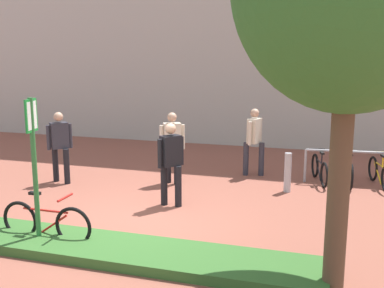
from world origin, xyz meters
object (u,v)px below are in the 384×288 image
(parking_sign_post, at_px, (33,151))
(bollard_steel, at_px, (288,172))
(bike_rack_cluster, at_px, (349,170))
(person_suited_dark, at_px, (171,159))
(person_casual_tan, at_px, (254,138))
(bike_at_sign, at_px, (46,222))
(person_shirt_white, at_px, (172,143))
(person_suited_navy, at_px, (60,143))

(parking_sign_post, distance_m, bollard_steel, 5.65)
(bike_rack_cluster, bearing_deg, person_suited_dark, -141.95)
(person_casual_tan, bearing_deg, bike_at_sign, -115.78)
(parking_sign_post, relative_size, bike_at_sign, 1.45)
(person_suited_dark, bearing_deg, bike_at_sign, -119.47)
(person_shirt_white, bearing_deg, bike_at_sign, -101.67)
(parking_sign_post, height_order, person_shirt_white, parking_sign_post)
(bike_rack_cluster, height_order, person_casual_tan, person_casual_tan)
(person_shirt_white, relative_size, person_suited_navy, 1.00)
(bollard_steel, bearing_deg, parking_sign_post, -130.46)
(bike_rack_cluster, relative_size, person_suited_navy, 1.22)
(person_casual_tan, relative_size, person_suited_navy, 1.00)
(bike_rack_cluster, bearing_deg, parking_sign_post, -133.01)
(bike_at_sign, height_order, bike_rack_cluster, bike_at_sign)
(bike_at_sign, bearing_deg, parking_sign_post, -111.85)
(person_casual_tan, relative_size, person_suited_dark, 1.00)
(bike_at_sign, distance_m, bollard_steel, 5.40)
(parking_sign_post, bearing_deg, person_shirt_white, 77.97)
(parking_sign_post, relative_size, person_suited_navy, 1.41)
(bike_at_sign, relative_size, person_casual_tan, 0.98)
(person_suited_dark, bearing_deg, parking_sign_post, -119.08)
(bike_rack_cluster, distance_m, person_suited_dark, 4.53)
(bike_at_sign, relative_size, person_suited_dark, 0.98)
(bike_rack_cluster, bearing_deg, person_shirt_white, -163.85)
(bike_rack_cluster, height_order, person_suited_navy, person_suited_navy)
(bike_at_sign, distance_m, person_casual_tan, 5.91)
(person_casual_tan, bearing_deg, person_suited_navy, -154.80)
(parking_sign_post, bearing_deg, person_suited_dark, 60.92)
(bollard_steel, relative_size, person_shirt_white, 0.52)
(bollard_steel, distance_m, person_casual_tan, 1.65)
(bollard_steel, xyz_separation_m, person_suited_dark, (-2.19, -1.68, 0.53))
(bollard_steel, height_order, person_suited_navy, person_suited_navy)
(bike_rack_cluster, relative_size, person_shirt_white, 1.22)
(bike_rack_cluster, bearing_deg, person_casual_tan, 176.55)
(bike_at_sign, relative_size, person_shirt_white, 0.98)
(parking_sign_post, height_order, bollard_steel, parking_sign_post)
(bike_at_sign, xyz_separation_m, person_suited_navy, (-1.78, 3.26, 0.63))
(bike_at_sign, bearing_deg, bollard_steel, 49.04)
(bike_at_sign, bearing_deg, person_casual_tan, 64.22)
(bike_rack_cluster, xyz_separation_m, person_suited_navy, (-6.66, -1.90, 0.63))
(parking_sign_post, relative_size, person_shirt_white, 1.41)
(person_shirt_white, distance_m, person_suited_navy, 2.70)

